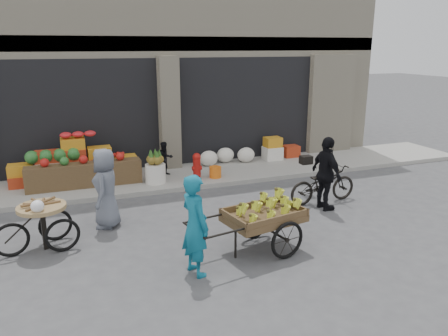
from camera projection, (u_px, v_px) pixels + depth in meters
name	position (u px, v px, depth m)	size (l,w,h in m)	color
ground	(235.00, 238.00, 8.37)	(80.00, 80.00, 0.00)	#424244
sidewalk	(179.00, 177.00, 12.04)	(18.00, 2.20, 0.12)	gray
building	(146.00, 51.00, 14.68)	(14.00, 6.45, 7.00)	beige
fruit_display	(82.00, 161.00, 11.28)	(3.10, 1.12, 1.24)	#A63117
pineapple_bin	(156.00, 174.00, 11.25)	(0.52, 0.52, 0.50)	silver
fire_hydrant	(197.00, 165.00, 11.54)	(0.22, 0.22, 0.71)	#A5140F
orange_bucket	(215.00, 172.00, 11.73)	(0.32, 0.32, 0.30)	orange
right_bay_goods	(256.00, 152.00, 13.38)	(3.35, 0.60, 0.70)	silver
seated_person	(165.00, 159.00, 11.87)	(0.45, 0.35, 0.93)	black
banana_cart	(262.00, 214.00, 7.66)	(2.42, 1.32, 0.96)	brown
vendor_woman	(195.00, 225.00, 6.86)	(0.61, 0.40, 1.67)	#10637F
tricycle_cart	(43.00, 220.00, 7.76)	(1.46, 0.99, 0.95)	#9E7F51
vendor_grey	(106.00, 188.00, 8.70)	(0.79, 0.52, 1.62)	slate
bicycle	(323.00, 184.00, 10.14)	(0.60, 1.72, 0.90)	black
cyclist	(326.00, 174.00, 9.61)	(0.97, 0.40, 1.66)	black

